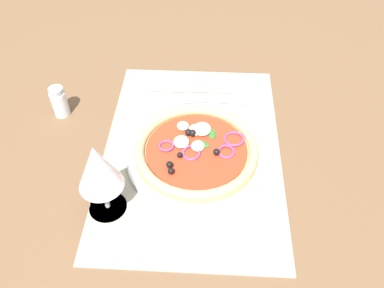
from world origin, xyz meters
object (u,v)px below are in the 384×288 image
pizza (197,150)px  wine_glass (98,169)px  plate (196,156)px  fork (199,100)px  pepper_shaker (59,102)px  knife (185,89)px

pizza → wine_glass: wine_glass is taller
wine_glass → pizza: bearing=-51.1°
plate → pizza: pizza is taller
fork → wine_glass: (-27.97, 14.20, 9.54)cm
wine_glass → pepper_shaker: size_ratio=2.22×
pepper_shaker → knife: bearing=-70.7°
pizza → knife: pizza is taller
knife → wine_glass: 34.74cm
wine_glass → pepper_shaker: wine_glass is taller
plate → pepper_shaker: size_ratio=3.86×
knife → pepper_shaker: bearing=20.2°
fork → wine_glass: bearing=64.7°
plate → wine_glass: (-11.55, 14.44, 9.20)cm
plate → knife: plate is taller
plate → pizza: size_ratio=1.14×
knife → wine_glass: wine_glass is taller
plate → knife: size_ratio=1.29×
fork → knife: size_ratio=0.90×
plate → pizza: 1.65cm
fork → wine_glass: size_ratio=1.21×
pizza → fork: pizza is taller
fork → pepper_shaker: size_ratio=2.69×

